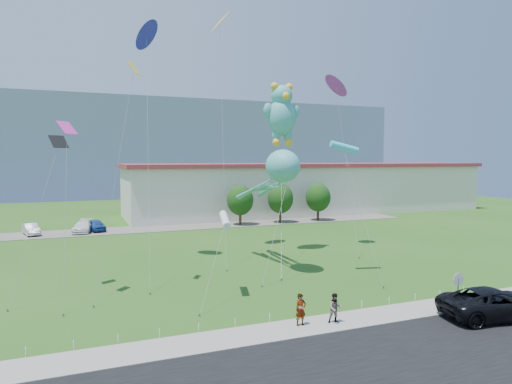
% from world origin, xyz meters
% --- Properties ---
extents(ground, '(160.00, 160.00, 0.00)m').
position_xyz_m(ground, '(0.00, 0.00, 0.00)').
color(ground, '#295016').
rests_on(ground, ground).
extents(road, '(80.00, 8.00, 0.06)m').
position_xyz_m(road, '(0.00, -8.00, 0.03)').
color(road, black).
rests_on(road, ground).
extents(sidewalk, '(80.00, 2.50, 0.10)m').
position_xyz_m(sidewalk, '(0.00, -2.75, 0.05)').
color(sidewalk, gray).
rests_on(sidewalk, ground).
extents(parking_strip, '(70.00, 6.00, 0.06)m').
position_xyz_m(parking_strip, '(0.00, 35.00, 0.03)').
color(parking_strip, '#59544C').
rests_on(parking_strip, ground).
extents(hill_ridge, '(160.00, 50.00, 25.00)m').
position_xyz_m(hill_ridge, '(0.00, 120.00, 12.50)').
color(hill_ridge, slate).
rests_on(hill_ridge, ground).
extents(warehouse, '(61.00, 15.00, 8.20)m').
position_xyz_m(warehouse, '(26.00, 44.00, 4.12)').
color(warehouse, beige).
rests_on(warehouse, ground).
extents(stop_sign, '(0.80, 0.07, 2.50)m').
position_xyz_m(stop_sign, '(9.50, -4.21, 1.87)').
color(stop_sign, slate).
rests_on(stop_sign, ground).
extents(rope_fence, '(26.05, 0.05, 0.50)m').
position_xyz_m(rope_fence, '(0.00, -1.30, 0.25)').
color(rope_fence, white).
rests_on(rope_fence, ground).
extents(tree_near, '(3.60, 3.60, 5.47)m').
position_xyz_m(tree_near, '(10.00, 34.00, 3.39)').
color(tree_near, '#3F2B19').
rests_on(tree_near, ground).
extents(tree_mid, '(3.60, 3.60, 5.47)m').
position_xyz_m(tree_mid, '(16.00, 34.00, 3.39)').
color(tree_mid, '#3F2B19').
rests_on(tree_mid, ground).
extents(tree_far, '(3.60, 3.60, 5.47)m').
position_xyz_m(tree_far, '(22.00, 34.00, 3.39)').
color(tree_far, '#3F2B19').
rests_on(tree_far, ground).
extents(suv, '(6.51, 3.86, 1.70)m').
position_xyz_m(suv, '(10.87, -5.50, 0.91)').
color(suv, black).
rests_on(suv, road).
extents(pedestrian_left, '(0.65, 0.44, 1.72)m').
position_xyz_m(pedestrian_left, '(0.25, -2.55, 0.96)').
color(pedestrian_left, gray).
rests_on(pedestrian_left, sidewalk).
extents(pedestrian_right, '(0.92, 0.80, 1.61)m').
position_xyz_m(pedestrian_right, '(2.17, -2.90, 0.91)').
color(pedestrian_right, gray).
rests_on(pedestrian_right, sidewalk).
extents(parked_car_silver, '(2.40, 4.25, 1.33)m').
position_xyz_m(parked_car_silver, '(-15.62, 35.28, 0.72)').
color(parked_car_silver, '#B8B7BE').
rests_on(parked_car_silver, parking_strip).
extents(parked_car_white, '(2.98, 5.17, 1.41)m').
position_xyz_m(parked_car_white, '(-9.89, 35.14, 0.76)').
color(parked_car_white, white).
rests_on(parked_car_white, parking_strip).
extents(parked_car_blue, '(2.45, 4.32, 1.39)m').
position_xyz_m(parked_car_blue, '(-8.38, 35.57, 0.75)').
color(parked_car_blue, navy).
rests_on(parked_car_blue, parking_strip).
extents(octopus_kite, '(4.38, 9.85, 9.69)m').
position_xyz_m(octopus_kite, '(4.28, 9.64, 7.65)').
color(octopus_kite, teal).
rests_on(octopus_kite, ground).
extents(teddy_bear_kite, '(6.42, 10.92, 16.13)m').
position_xyz_m(teddy_bear_kite, '(7.70, 15.90, 13.32)').
color(teddy_bear_kite, teal).
rests_on(teddy_bear_kite, ground).
extents(small_kite_pink, '(1.29, 4.30, 11.35)m').
position_xyz_m(small_kite_pink, '(-11.15, 7.16, 9.73)').
color(small_kite_pink, '#E933AF').
rests_on(small_kite_pink, ground).
extents(small_kite_black, '(3.64, 4.56, 10.56)m').
position_xyz_m(small_kite_black, '(-11.98, 9.49, 9.04)').
color(small_kite_black, black).
rests_on(small_kite_black, ground).
extents(small_kite_white, '(2.91, 4.45, 5.44)m').
position_xyz_m(small_kite_white, '(-1.75, 4.33, 4.97)').
color(small_kite_white, silver).
rests_on(small_kite_white, ground).
extents(small_kite_yellow, '(3.75, 4.17, 15.53)m').
position_xyz_m(small_kite_yellow, '(-7.23, 7.98, 13.14)').
color(small_kite_yellow, gold).
rests_on(small_kite_yellow, ground).
extents(small_kite_cyan, '(0.70, 5.76, 10.30)m').
position_xyz_m(small_kite_cyan, '(8.54, 6.31, 9.78)').
color(small_kite_cyan, '#36C5F7').
rests_on(small_kite_cyan, ground).
extents(small_kite_blue, '(2.52, 10.83, 20.15)m').
position_xyz_m(small_kite_blue, '(-4.78, 16.18, 18.92)').
color(small_kite_blue, '#2C22C0').
rests_on(small_kite_blue, ground).
extents(small_kite_purple, '(1.80, 6.28, 16.91)m').
position_xyz_m(small_kite_purple, '(13.66, 15.84, 15.85)').
color(small_kite_purple, '#B430C0').
rests_on(small_kite_purple, ground).
extents(small_kite_orange, '(3.21, 9.44, 22.76)m').
position_xyz_m(small_kite_orange, '(2.53, 18.85, 21.42)').
color(small_kite_orange, gold).
rests_on(small_kite_orange, ground).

